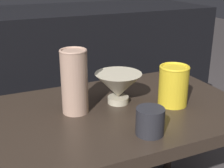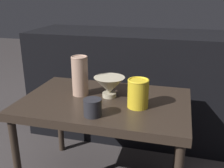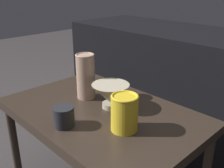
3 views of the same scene
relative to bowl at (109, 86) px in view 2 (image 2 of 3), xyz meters
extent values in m
cube|color=#2D231C|center=(-0.01, -0.04, -0.08)|extent=(0.81, 0.54, 0.04)
cylinder|color=#2D231C|center=(-0.38, -0.27, -0.33)|extent=(0.04, 0.04, 0.46)
cylinder|color=#2D231C|center=(-0.38, 0.19, -0.33)|extent=(0.04, 0.04, 0.46)
cylinder|color=#2D231C|center=(0.36, 0.19, -0.33)|extent=(0.04, 0.04, 0.46)
cube|color=black|center=(-0.01, 0.57, -0.18)|extent=(1.37, 0.50, 0.74)
cylinder|color=#B2A88E|center=(0.00, 0.00, -0.05)|extent=(0.07, 0.07, 0.02)
cone|color=#B2A88E|center=(0.00, 0.00, 0.00)|extent=(0.15, 0.15, 0.08)
cylinder|color=tan|center=(-0.15, -0.01, 0.04)|extent=(0.08, 0.08, 0.20)
torus|color=tan|center=(-0.15, -0.01, 0.14)|extent=(0.08, 0.08, 0.01)
cylinder|color=gold|center=(0.16, -0.08, 0.00)|extent=(0.10, 0.10, 0.13)
torus|color=gold|center=(0.16, -0.08, 0.07)|extent=(0.10, 0.10, 0.01)
cylinder|color=#232328|center=(-0.01, -0.22, -0.02)|extent=(0.08, 0.08, 0.08)
camera|label=1|loc=(-0.41, -0.86, 0.36)|focal=50.00mm
camera|label=2|loc=(0.33, -1.17, 0.44)|focal=42.00mm
camera|label=3|loc=(0.71, -0.67, 0.43)|focal=42.00mm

